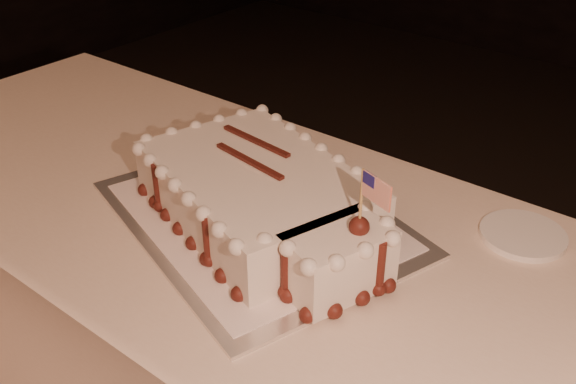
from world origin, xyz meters
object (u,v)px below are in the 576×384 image
Objects in this scene: banquet_table at (296,376)px; side_plate at (523,235)px; cake_board at (257,218)px; sheet_cake at (265,199)px.

side_plate is at bearing 38.81° from banquet_table.
cake_board is at bearing -148.77° from side_plate.
banquet_table is 3.92× the size of cake_board.
banquet_table is at bearing 16.77° from cake_board.
sheet_cake reaches higher than cake_board.
side_plate is at bearing 49.41° from cake_board.
banquet_table is 14.76× the size of side_plate.
sheet_cake is at bearing -145.96° from side_plate.
banquet_table is 0.58m from side_plate.
sheet_cake is 3.74× the size of side_plate.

